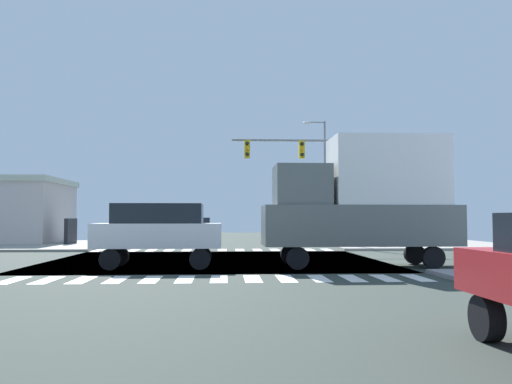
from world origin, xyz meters
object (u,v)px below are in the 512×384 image
Objects in this scene: sedan_crossing_3 at (202,225)px; suv_trailing_1 at (158,229)px; traffic_signal_mast at (310,163)px; street_lamp at (322,171)px; box_truck_leading_1 at (365,198)px.

sedan_crossing_3 is 36.78m from suv_trailing_1.
traffic_signal_mast reaches higher than sedan_crossing_3.
street_lamp is (2.68, 10.65, 0.53)m from traffic_signal_mast.
box_truck_leading_1 is at bearing -88.21° from traffic_signal_mast.
sedan_crossing_3 is (-10.00, 15.15, -4.43)m from street_lamp.
traffic_signal_mast reaches higher than box_truck_leading_1.
traffic_signal_mast is 1.04× the size of box_truck_leading_1.
street_lamp reaches higher than suv_trailing_1.
box_truck_leading_1 is at bearing 101.76° from sedan_crossing_3.
sedan_crossing_3 is 0.60× the size of box_truck_leading_1.
traffic_signal_mast is at bearing 105.83° from sedan_crossing_3.
suv_trailing_1 is (-7.68, -0.00, -1.17)m from box_truck_leading_1.
box_truck_leading_1 is at bearing -90.00° from suv_trailing_1.
box_truck_leading_1 is 7.77m from suv_trailing_1.
traffic_signal_mast is at bearing 1.79° from box_truck_leading_1.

